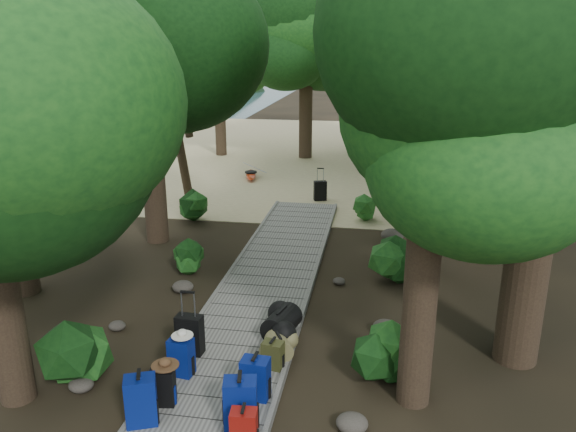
% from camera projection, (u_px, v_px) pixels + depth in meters
% --- Properties ---
extents(ground, '(120.00, 120.00, 0.00)m').
position_uv_depth(ground, '(261.00, 301.00, 11.68)').
color(ground, black).
rests_on(ground, ground).
extents(sand_beach, '(40.00, 22.00, 0.02)m').
position_uv_depth(sand_beach, '(332.00, 153.00, 26.72)').
color(sand_beach, '#CBBB89').
rests_on(sand_beach, ground).
extents(distant_hill, '(32.00, 16.00, 12.00)m').
position_uv_depth(distant_hill, '(4.00, 88.00, 63.18)').
color(distant_hill, black).
rests_on(distant_hill, ground).
extents(boardwalk, '(2.00, 12.00, 0.12)m').
position_uv_depth(boardwalk, '(270.00, 279.00, 12.60)').
color(boardwalk, gray).
rests_on(boardwalk, ground).
extents(backpack_left_a, '(0.50, 0.43, 0.79)m').
position_uv_depth(backpack_left_a, '(141.00, 398.00, 7.67)').
color(backpack_left_a, navy).
rests_on(backpack_left_a, boardwalk).
extents(backpack_left_b, '(0.37, 0.29, 0.63)m').
position_uv_depth(backpack_left_b, '(163.00, 385.00, 8.11)').
color(backpack_left_b, black).
rests_on(backpack_left_b, boardwalk).
extents(backpack_left_c, '(0.40, 0.31, 0.68)m').
position_uv_depth(backpack_left_c, '(181.00, 355.00, 8.82)').
color(backpack_left_c, navy).
rests_on(backpack_left_c, boardwalk).
extents(backpack_right_a, '(0.36, 0.27, 0.61)m').
position_uv_depth(backpack_right_a, '(244.00, 428.00, 7.23)').
color(backpack_right_a, '#9B070D').
rests_on(backpack_right_a, boardwalk).
extents(backpack_right_b, '(0.50, 0.39, 0.81)m').
position_uv_depth(backpack_right_b, '(240.00, 401.00, 7.60)').
color(backpack_right_b, navy).
rests_on(backpack_right_b, boardwalk).
extents(backpack_right_c, '(0.43, 0.32, 0.70)m').
position_uv_depth(backpack_right_c, '(255.00, 376.00, 8.25)').
color(backpack_right_c, navy).
rests_on(backpack_right_c, boardwalk).
extents(backpack_right_d, '(0.37, 0.29, 0.51)m').
position_uv_depth(backpack_right_d, '(273.00, 353.00, 9.04)').
color(backpack_right_d, '#383819').
rests_on(backpack_right_d, boardwalk).
extents(duffel_right_khaki, '(0.57, 0.65, 0.36)m').
position_uv_depth(duffel_right_khaki, '(279.00, 346.00, 9.39)').
color(duffel_right_khaki, olive).
rests_on(duffel_right_khaki, boardwalk).
extents(duffel_right_black, '(0.67, 0.87, 0.49)m').
position_uv_depth(duffel_right_black, '(282.00, 323.00, 10.02)').
color(duffel_right_black, black).
rests_on(duffel_right_black, boardwalk).
extents(suitcase_on_boardwalk, '(0.46, 0.28, 0.69)m').
position_uv_depth(suitcase_on_boardwalk, '(190.00, 334.00, 9.43)').
color(suitcase_on_boardwalk, black).
rests_on(suitcase_on_boardwalk, boardwalk).
extents(lone_suitcase_on_sand, '(0.47, 0.35, 0.65)m').
position_uv_depth(lone_suitcase_on_sand, '(320.00, 191.00, 18.83)').
color(lone_suitcase_on_sand, black).
rests_on(lone_suitcase_on_sand, sand_beach).
extents(hat_brown, '(0.40, 0.40, 0.12)m').
position_uv_depth(hat_brown, '(165.00, 362.00, 8.00)').
color(hat_brown, '#51351E').
rests_on(hat_brown, backpack_left_b).
extents(hat_white, '(0.34, 0.34, 0.11)m').
position_uv_depth(hat_white, '(182.00, 333.00, 8.70)').
color(hat_white, silver).
rests_on(hat_white, backpack_left_c).
extents(kayak, '(1.53, 3.51, 0.34)m').
position_uv_depth(kayak, '(251.00, 174.00, 21.90)').
color(kayak, '#B42D0F').
rests_on(kayak, sand_beach).
extents(sun_lounger, '(0.92, 1.73, 0.53)m').
position_uv_depth(sun_lounger, '(420.00, 186.00, 19.64)').
color(sun_lounger, silver).
rests_on(sun_lounger, sand_beach).
extents(tree_right_a, '(4.21, 4.21, 7.02)m').
position_uv_depth(tree_right_a, '(430.00, 173.00, 7.42)').
color(tree_right_a, black).
rests_on(tree_right_a, ground).
extents(tree_right_b, '(5.72, 5.72, 10.22)m').
position_uv_depth(tree_right_b, '(557.00, 46.00, 8.04)').
color(tree_right_b, black).
rests_on(tree_right_b, ground).
extents(tree_right_c, '(4.53, 4.53, 7.84)m').
position_uv_depth(tree_right_c, '(439.00, 101.00, 12.19)').
color(tree_right_c, black).
rests_on(tree_right_c, ground).
extents(tree_right_d, '(5.31, 5.31, 9.73)m').
position_uv_depth(tree_right_d, '(534.00, 54.00, 13.41)').
color(tree_right_d, black).
rests_on(tree_right_d, ground).
extents(tree_right_e, '(5.55, 5.55, 9.98)m').
position_uv_depth(tree_right_e, '(462.00, 47.00, 16.56)').
color(tree_right_e, black).
rests_on(tree_right_e, ground).
extents(tree_right_f, '(5.17, 5.17, 9.23)m').
position_uv_depth(tree_right_f, '(529.00, 59.00, 17.83)').
color(tree_right_f, black).
rests_on(tree_right_f, ground).
extents(tree_left_c, '(4.91, 4.91, 8.53)m').
position_uv_depth(tree_left_c, '(146.00, 79.00, 13.92)').
color(tree_left_c, black).
rests_on(tree_left_c, ground).
extents(tree_back_a, '(4.95, 4.95, 8.57)m').
position_uv_depth(tree_back_a, '(306.00, 61.00, 24.51)').
color(tree_back_a, black).
rests_on(tree_back_a, ground).
extents(tree_back_b, '(5.87, 5.87, 10.49)m').
position_uv_depth(tree_back_b, '(384.00, 38.00, 25.32)').
color(tree_back_b, black).
rests_on(tree_back_b, ground).
extents(tree_back_c, '(4.63, 4.63, 8.34)m').
position_uv_depth(tree_back_c, '(447.00, 64.00, 24.12)').
color(tree_back_c, black).
rests_on(tree_back_c, ground).
extents(tree_back_d, '(4.29, 4.29, 7.15)m').
position_uv_depth(tree_back_d, '(219.00, 77.00, 25.30)').
color(tree_back_d, black).
rests_on(tree_back_d, ground).
extents(palm_right_a, '(4.13, 4.13, 7.04)m').
position_uv_depth(palm_right_a, '(402.00, 99.00, 16.40)').
color(palm_right_a, '#163B10').
rests_on(palm_right_a, ground).
extents(palm_right_b, '(4.03, 4.03, 7.79)m').
position_uv_depth(palm_right_b, '(458.00, 78.00, 19.99)').
color(palm_right_b, '#163B10').
rests_on(palm_right_b, ground).
extents(palm_right_c, '(4.56, 4.56, 7.25)m').
position_uv_depth(palm_right_c, '(385.00, 82.00, 21.70)').
color(palm_right_c, '#163B10').
rests_on(palm_right_c, ground).
extents(palm_left_a, '(4.04, 4.04, 6.43)m').
position_uv_depth(palm_left_a, '(177.00, 104.00, 18.12)').
color(palm_left_a, '#163B10').
rests_on(palm_left_a, ground).
extents(rock_left_a, '(0.39, 0.35, 0.22)m').
position_uv_depth(rock_left_a, '(81.00, 385.00, 8.67)').
color(rock_left_a, '#4C473F').
rests_on(rock_left_a, ground).
extents(rock_left_b, '(0.32, 0.29, 0.18)m').
position_uv_depth(rock_left_b, '(117.00, 326.00, 10.49)').
color(rock_left_b, '#4C473F').
rests_on(rock_left_b, ground).
extents(rock_left_c, '(0.46, 0.41, 0.25)m').
position_uv_depth(rock_left_c, '(183.00, 287.00, 12.05)').
color(rock_left_c, '#4C473F').
rests_on(rock_left_c, ground).
extents(rock_left_d, '(0.33, 0.30, 0.18)m').
position_uv_depth(rock_left_d, '(189.00, 245.00, 14.56)').
color(rock_left_d, '#4C473F').
rests_on(rock_left_d, ground).
extents(rock_right_a, '(0.45, 0.41, 0.25)m').
position_uv_depth(rock_right_a, '(352.00, 423.00, 7.77)').
color(rock_right_a, '#4C473F').
rests_on(rock_right_a, ground).
extents(rock_right_b, '(0.46, 0.41, 0.25)m').
position_uv_depth(rock_right_b, '(385.00, 327.00, 10.37)').
color(rock_right_b, '#4C473F').
rests_on(rock_right_b, ground).
extents(rock_right_c, '(0.28, 0.25, 0.15)m').
position_uv_depth(rock_right_c, '(339.00, 281.00, 12.45)').
color(rock_right_c, '#4C473F').
rests_on(rock_right_c, ground).
extents(rock_right_d, '(0.62, 0.55, 0.34)m').
position_uv_depth(rock_right_d, '(392.00, 235.00, 15.09)').
color(rock_right_d, '#4C473F').
rests_on(rock_right_d, ground).
extents(shrub_left_a, '(1.12, 1.12, 1.01)m').
position_uv_depth(shrub_left_a, '(68.00, 352.00, 8.84)').
color(shrub_left_a, '#144317').
rests_on(shrub_left_a, ground).
extents(shrub_left_b, '(0.82, 0.82, 0.74)m').
position_uv_depth(shrub_left_b, '(187.00, 256.00, 13.12)').
color(shrub_left_b, '#144317').
rests_on(shrub_left_b, ground).
extents(shrub_left_c, '(1.03, 1.03, 0.93)m').
position_uv_depth(shrub_left_c, '(197.00, 206.00, 16.65)').
color(shrub_left_c, '#144317').
rests_on(shrub_left_c, ground).
extents(shrub_right_a, '(0.90, 0.90, 0.81)m').
position_uv_depth(shrub_right_a, '(386.00, 359.00, 8.81)').
color(shrub_right_a, '#144317').
rests_on(shrub_right_a, ground).
extents(shrub_right_b, '(1.14, 1.14, 1.03)m').
position_uv_depth(shrub_right_b, '(396.00, 258.00, 12.58)').
color(shrub_right_b, '#144317').
rests_on(shrub_right_b, ground).
extents(shrub_right_c, '(0.77, 0.77, 0.69)m').
position_uv_depth(shrub_right_c, '(361.00, 209.00, 16.82)').
color(shrub_right_c, '#144317').
rests_on(shrub_right_c, ground).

